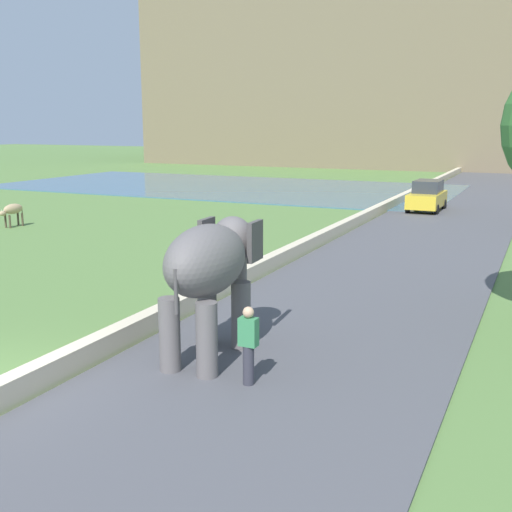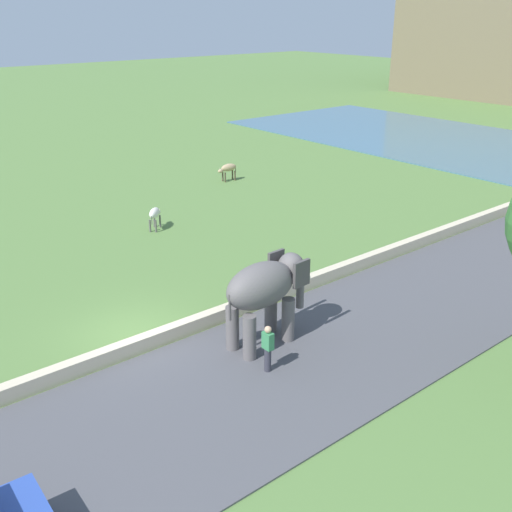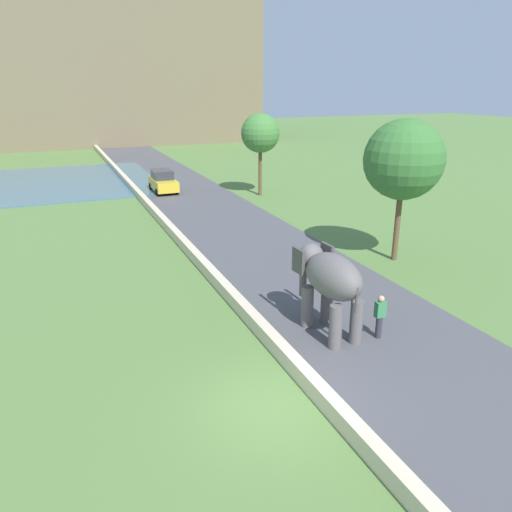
% 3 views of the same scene
% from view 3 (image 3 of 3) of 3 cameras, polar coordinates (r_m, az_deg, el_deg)
% --- Properties ---
extents(ground_plane, '(220.00, 220.00, 0.00)m').
position_cam_3_polar(ground_plane, '(14.06, 2.47, -17.07)').
color(ground_plane, '#567A3D').
extents(road_surface, '(7.00, 120.00, 0.06)m').
position_cam_3_polar(road_surface, '(32.84, -4.51, 4.66)').
color(road_surface, '#4C4C51').
rests_on(road_surface, ground).
extents(barrier_wall, '(0.40, 110.00, 0.54)m').
position_cam_3_polar(barrier_wall, '(29.95, -10.21, 3.43)').
color(barrier_wall, beige).
rests_on(barrier_wall, ground).
extents(hill_distant, '(64.00, 28.00, 23.04)m').
position_cam_3_polar(hill_distant, '(84.80, -25.13, 19.85)').
color(hill_distant, '#75664C').
rests_on(hill_distant, ground).
extents(elephant, '(1.55, 3.50, 2.99)m').
position_cam_3_polar(elephant, '(16.94, 8.50, -2.72)').
color(elephant, '#605B5B').
rests_on(elephant, ground).
extents(person_beside_elephant, '(0.36, 0.22, 1.63)m').
position_cam_3_polar(person_beside_elephant, '(17.33, 14.22, -6.81)').
color(person_beside_elephant, '#33333D').
rests_on(person_beside_elephant, ground).
extents(car_yellow, '(1.81, 4.01, 1.80)m').
position_cam_3_polar(car_yellow, '(40.87, -10.79, 8.55)').
color(car_yellow, gold).
rests_on(car_yellow, ground).
extents(tree_near, '(3.79, 3.79, 6.89)m').
position_cam_3_polar(tree_near, '(24.45, 16.83, 10.66)').
color(tree_near, brown).
rests_on(tree_near, ground).
extents(tree_mid, '(2.97, 2.97, 6.30)m').
position_cam_3_polar(tree_mid, '(38.56, 0.50, 14.08)').
color(tree_mid, brown).
rests_on(tree_mid, ground).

